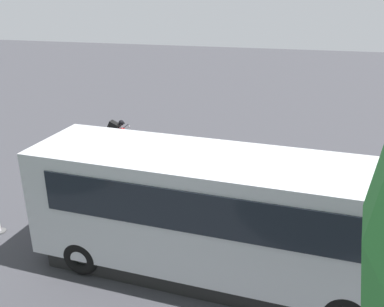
# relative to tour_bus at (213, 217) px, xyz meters

# --- Properties ---
(ground_plane) EXTENTS (80.00, 80.00, 0.00)m
(ground_plane) POSITION_rel_tour_bus_xyz_m (1.96, -4.92, -1.64)
(ground_plane) COLOR #38383D
(tour_bus) EXTENTS (9.33, 3.05, 3.25)m
(tour_bus) POSITION_rel_tour_bus_xyz_m (0.00, 0.00, 0.00)
(tour_bus) COLOR #B7BABF
(tour_bus) RESTS_ON ground_plane
(spectator_far_left) EXTENTS (0.58, 0.34, 1.82)m
(spectator_far_left) POSITION_rel_tour_bus_xyz_m (-2.45, -2.79, -0.55)
(spectator_far_left) COLOR black
(spectator_far_left) RESTS_ON ground_plane
(spectator_left) EXTENTS (0.58, 0.34, 1.67)m
(spectator_left) POSITION_rel_tour_bus_xyz_m (-1.21, -2.91, -0.65)
(spectator_left) COLOR black
(spectator_left) RESTS_ON ground_plane
(spectator_centre) EXTENTS (0.57, 0.32, 1.74)m
(spectator_centre) POSITION_rel_tour_bus_xyz_m (-0.10, -2.78, -0.61)
(spectator_centre) COLOR black
(spectator_centre) RESTS_ON ground_plane
(spectator_right) EXTENTS (0.57, 0.40, 1.68)m
(spectator_right) POSITION_rel_tour_bus_xyz_m (1.06, -3.22, -0.64)
(spectator_right) COLOR black
(spectator_right) RESTS_ON ground_plane
(spectator_far_right) EXTENTS (0.58, 0.38, 1.75)m
(spectator_far_right) POSITION_rel_tour_bus_xyz_m (2.39, -2.81, -0.60)
(spectator_far_right) COLOR black
(spectator_far_right) RESTS_ON ground_plane
(parked_motorcycle_silver) EXTENTS (2.05, 0.58, 0.99)m
(parked_motorcycle_silver) POSITION_rel_tour_bus_xyz_m (-1.83, -2.19, -1.16)
(parked_motorcycle_silver) COLOR black
(parked_motorcycle_silver) RESTS_ON ground_plane
(parked_motorcycle_dark) EXTENTS (2.05, 0.58, 0.99)m
(parked_motorcycle_dark) POSITION_rel_tour_bus_xyz_m (-3.96, -2.57, -1.16)
(parked_motorcycle_dark) COLOR black
(parked_motorcycle_dark) RESTS_ON ground_plane
(stunt_motorcycle) EXTENTS (2.05, 0.58, 1.23)m
(stunt_motorcycle) POSITION_rel_tour_bus_xyz_m (6.49, -8.30, -1.03)
(stunt_motorcycle) COLOR black
(stunt_motorcycle) RESTS_ON ground_plane
(traffic_cone) EXTENTS (0.34, 0.34, 0.63)m
(traffic_cone) POSITION_rel_tour_bus_xyz_m (3.99, -7.02, -1.34)
(traffic_cone) COLOR orange
(traffic_cone) RESTS_ON ground_plane
(bay_line_a) EXTENTS (0.25, 4.80, 0.01)m
(bay_line_a) POSITION_rel_tour_bus_xyz_m (-2.11, -5.85, -1.64)
(bay_line_a) COLOR white
(bay_line_a) RESTS_ON ground_plane
(bay_line_b) EXTENTS (0.22, 3.77, 0.01)m
(bay_line_b) POSITION_rel_tour_bus_xyz_m (0.67, -5.85, -1.64)
(bay_line_b) COLOR white
(bay_line_b) RESTS_ON ground_plane
(bay_line_c) EXTENTS (0.23, 4.11, 0.01)m
(bay_line_c) POSITION_rel_tour_bus_xyz_m (3.46, -5.85, -1.64)
(bay_line_c) COLOR white
(bay_line_c) RESTS_ON ground_plane
(bay_line_d) EXTENTS (0.22, 3.62, 0.01)m
(bay_line_d) POSITION_rel_tour_bus_xyz_m (6.25, -5.85, -1.64)
(bay_line_d) COLOR white
(bay_line_d) RESTS_ON ground_plane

